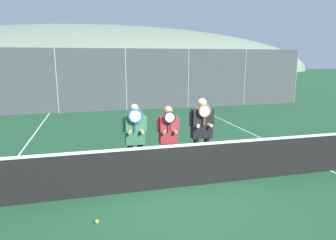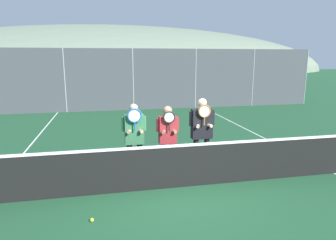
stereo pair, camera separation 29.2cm
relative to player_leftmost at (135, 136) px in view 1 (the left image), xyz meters
The scene contains 15 objects.
ground_plane 1.54m from the player_leftmost, 37.27° to the right, with size 120.00×120.00×0.00m, color #1E4C2D.
hill_distant 62.21m from the player_leftmost, 89.18° to the left, with size 97.70×54.28×19.00m.
clubhouse_building 18.03m from the player_leftmost, 93.10° to the left, with size 23.06×5.50×3.24m.
fence_back 9.68m from the player_leftmost, 84.70° to the left, with size 21.21×0.06×3.30m.
tennis_net 1.25m from the player_leftmost, 37.27° to the right, with size 10.71×0.09×1.09m.
court_line_left_sideline 4.00m from the player_leftmost, 143.08° to the left, with size 0.05×16.00×0.01m, color white.
court_line_right_sideline 5.50m from the player_leftmost, 25.46° to the left, with size 0.05×16.00×0.01m, color white.
player_leftmost is the anchor object (origin of this frame).
player_center_left 0.79m from the player_leftmost, ahead, with size 0.54×0.34×1.72m.
player_center_right 1.63m from the player_leftmost, ahead, with size 0.63×0.34×1.88m.
car_far_left 14.18m from the player_leftmost, 114.80° to the left, with size 4.72×2.02×1.84m.
car_left_of_center 12.79m from the player_leftmost, 94.20° to the left, with size 4.44×2.10×1.80m.
car_center 13.45m from the player_leftmost, 73.32° to the left, with size 4.29×2.03×1.86m.
car_right_of_center 15.08m from the player_leftmost, 55.73° to the left, with size 4.11×2.06×1.68m.
tennis_ball_on_court 2.23m from the player_leftmost, 118.17° to the right, with size 0.07×0.07×0.07m.
Camera 1 is at (-1.80, -5.94, 2.82)m, focal length 32.00 mm.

